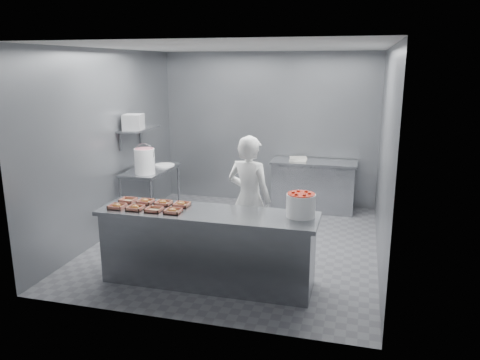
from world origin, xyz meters
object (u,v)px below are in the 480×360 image
object	(u,v)px
tray_6	(163,203)
tray_7	(182,204)
back_counter	(313,186)
tray_5	(145,201)
service_counter	(208,247)
worker	(249,199)
tray_2	(154,209)
tray_3	(173,211)
tray_4	(128,200)
appliance	(133,122)
tray_1	(135,208)
tray_0	(117,206)
prep_table	(151,187)
strawberry_tub	(301,204)
glaze_bucket	(145,161)

from	to	relation	value
tray_6	tray_7	size ratio (longest dim) A/B	1.00
back_counter	tray_6	bearing A→B (deg)	-115.91
tray_5	tray_7	size ratio (longest dim) A/B	1.00
service_counter	worker	bearing A→B (deg)	69.30
tray_5	tray_2	bearing A→B (deg)	-47.91
tray_3	tray_5	world-z (taller)	same
tray_4	appliance	distance (m)	1.95
tray_5	tray_1	bearing A→B (deg)	-90.00
tray_0	tray_1	bearing A→B (deg)	0.00
prep_table	tray_1	distance (m)	2.26
tray_0	tray_1	xyz separation A→B (m)	(0.24, 0.00, 0.00)
tray_1	appliance	xyz separation A→B (m)	(-0.97, 1.91, 0.76)
tray_0	appliance	bearing A→B (deg)	110.81
tray_4	appliance	bearing A→B (deg)	113.95
service_counter	worker	size ratio (longest dim) A/B	1.53
service_counter	tray_4	distance (m)	1.19
service_counter	tray_7	xyz separation A→B (m)	(-0.37, 0.13, 0.47)
prep_table	tray_3	xyz separation A→B (m)	(1.28, -2.08, 0.33)
service_counter	prep_table	distance (m)	2.56
tray_5	appliance	world-z (taller)	appliance
worker	strawberry_tub	bearing A→B (deg)	152.24
tray_3	strawberry_tub	xyz separation A→B (m)	(1.45, 0.24, 0.12)
tray_2	strawberry_tub	bearing A→B (deg)	8.03
tray_7	glaze_bucket	distance (m)	1.90
tray_5	tray_7	xyz separation A→B (m)	(0.48, 0.00, 0.00)
tray_2	appliance	bearing A→B (deg)	122.33
back_counter	tray_6	size ratio (longest dim) A/B	8.01
tray_0	tray_1	size ratio (longest dim) A/B	1.00
strawberry_tub	glaze_bucket	distance (m)	3.05
tray_5	service_counter	bearing A→B (deg)	-8.96
tray_0	glaze_bucket	size ratio (longest dim) A/B	0.39
tray_7	strawberry_tub	world-z (taller)	strawberry_tub
back_counter	tray_2	xyz separation A→B (m)	(-1.51, -3.38, 0.47)
prep_table	tray_3	bearing A→B (deg)	-58.52
back_counter	tray_5	distance (m)	3.61
service_counter	tray_1	xyz separation A→B (m)	(-0.85, -0.13, 0.47)
tray_4	tray_2	bearing A→B (deg)	-29.27
tray_5	worker	xyz separation A→B (m)	(1.16, 0.68, -0.08)
tray_7	appliance	world-z (taller)	appliance
service_counter	glaze_bucket	bearing A→B (deg)	134.47
back_counter	appliance	size ratio (longest dim) A/B	4.64
tray_4	tray_5	xyz separation A→B (m)	(0.24, -0.00, 0.00)
tray_6	tray_2	bearing A→B (deg)	-89.36
appliance	service_counter	bearing A→B (deg)	-55.59
service_counter	prep_table	xyz separation A→B (m)	(-1.65, 1.95, 0.14)
tray_7	appliance	distance (m)	2.32
tray_1	tray_5	size ratio (longest dim) A/B	1.00
tray_4	appliance	size ratio (longest dim) A/B	0.58
tray_3	tray_5	size ratio (longest dim) A/B	1.00
tray_2	tray_5	world-z (taller)	tray_5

